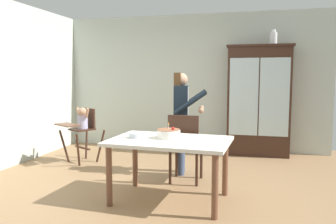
% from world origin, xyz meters
% --- Properties ---
extents(ground_plane, '(6.24, 6.24, 0.00)m').
position_xyz_m(ground_plane, '(0.00, 0.00, 0.00)').
color(ground_plane, '#93704C').
extents(wall_back, '(5.32, 0.06, 2.70)m').
position_xyz_m(wall_back, '(0.00, 2.63, 1.35)').
color(wall_back, beige).
rests_on(wall_back, ground_plane).
extents(china_cabinet, '(1.19, 0.48, 2.05)m').
position_xyz_m(china_cabinet, '(1.31, 2.37, 1.03)').
color(china_cabinet, '#382116').
rests_on(china_cabinet, ground_plane).
extents(ceramic_vase, '(0.13, 0.13, 0.27)m').
position_xyz_m(ceramic_vase, '(1.55, 2.37, 2.16)').
color(ceramic_vase, white).
rests_on(ceramic_vase, china_cabinet).
extents(high_chair_with_toddler, '(0.78, 0.84, 0.95)m').
position_xyz_m(high_chair_with_toddler, '(-1.61, 1.06, 0.65)').
color(high_chair_with_toddler, '#382116').
rests_on(high_chair_with_toddler, ground_plane).
extents(adult_person, '(0.55, 0.53, 1.53)m').
position_xyz_m(adult_person, '(0.18, 0.81, 0.97)').
color(adult_person, '#3D4C6B').
rests_on(adult_person, ground_plane).
extents(dining_table, '(1.44, 1.01, 0.74)m').
position_xyz_m(dining_table, '(0.28, -0.33, 0.64)').
color(dining_table, silver).
rests_on(dining_table, ground_plane).
extents(birthday_cake, '(0.28, 0.28, 0.19)m').
position_xyz_m(birthday_cake, '(0.24, -0.26, 0.79)').
color(birthday_cake, white).
rests_on(birthday_cake, dining_table).
extents(serving_bowl, '(0.18, 0.18, 0.05)m').
position_xyz_m(serving_bowl, '(-0.14, -0.32, 0.77)').
color(serving_bowl, '#B2BCC6').
rests_on(serving_bowl, dining_table).
extents(dining_chair_far_side, '(0.45, 0.45, 0.96)m').
position_xyz_m(dining_chair_far_side, '(0.32, 0.35, 0.56)').
color(dining_chair_far_side, '#382116').
rests_on(dining_chair_far_side, ground_plane).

